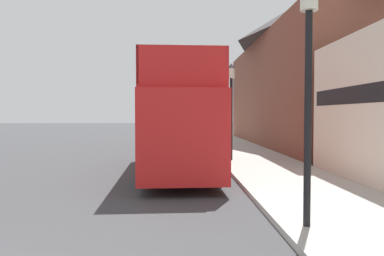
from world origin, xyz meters
The scene contains 7 objects.
ground_plane centered at (0.00, 21.00, 0.00)m, with size 144.00×144.00×0.00m, color #3D3D3F.
sidewalk centered at (7.01, 18.00, 0.07)m, with size 3.50×108.00×0.14m.
brick_terrace_rear centered at (11.76, 22.72, 4.98)m, with size 6.00×21.34×9.96m.
tour_bus centered at (3.35, 11.10, 1.86)m, with size 2.82×9.71×4.03m.
parked_car_ahead_of_bus centered at (4.09, 18.44, 0.66)m, with size 1.95×4.04×1.39m.
lamp_post_nearest centered at (5.75, 3.35, 3.32)m, with size 0.35×0.35×4.60m.
lamp_post_second centered at (5.75, 13.33, 3.16)m, with size 0.35×0.35×4.34m.
Camera 1 is at (3.40, -3.39, 2.19)m, focal length 35.00 mm.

